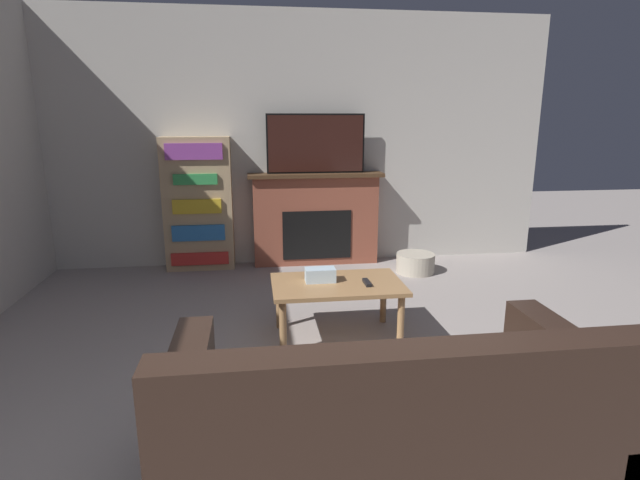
{
  "coord_description": "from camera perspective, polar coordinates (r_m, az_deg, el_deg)",
  "views": [
    {
      "loc": [
        -0.33,
        -1.26,
        1.61
      ],
      "look_at": [
        0.18,
        2.54,
        0.66
      ],
      "focal_mm": 28.0,
      "sensor_mm": 36.0,
      "label": 1
    }
  ],
  "objects": [
    {
      "name": "wall_back",
      "position": [
        5.55,
        -4.36,
        11.19
      ],
      "size": [
        5.93,
        0.06,
        2.7
      ],
      "color": "beige",
      "rests_on": "ground_plane"
    },
    {
      "name": "fireplace",
      "position": [
        5.54,
        -0.49,
        2.48
      ],
      "size": [
        1.47,
        0.28,
        1.02
      ],
      "color": "brown",
      "rests_on": "ground_plane"
    },
    {
      "name": "tv",
      "position": [
        5.42,
        -0.48,
        10.95
      ],
      "size": [
        1.05,
        0.03,
        0.63
      ],
      "color": "black",
      "rests_on": "fireplace"
    },
    {
      "name": "couch",
      "position": [
        2.3,
        7.89,
        -21.19
      ],
      "size": [
        1.84,
        0.93,
        0.86
      ],
      "color": "black",
      "rests_on": "ground_plane"
    },
    {
      "name": "coffee_table",
      "position": [
        3.68,
        1.98,
        -5.7
      ],
      "size": [
        0.95,
        0.6,
        0.43
      ],
      "color": "#A87A4C",
      "rests_on": "ground_plane"
    },
    {
      "name": "tissue_box",
      "position": [
        3.67,
        0.03,
        -4.01
      ],
      "size": [
        0.22,
        0.12,
        0.1
      ],
      "color": "silver",
      "rests_on": "coffee_table"
    },
    {
      "name": "remote_control",
      "position": [
        3.64,
        5.38,
        -4.86
      ],
      "size": [
        0.04,
        0.15,
        0.02
      ],
      "color": "black",
      "rests_on": "coffee_table"
    },
    {
      "name": "bookshelf",
      "position": [
        5.47,
        -13.74,
        3.99
      ],
      "size": [
        0.71,
        0.29,
        1.41
      ],
      "color": "tan",
      "rests_on": "ground_plane"
    },
    {
      "name": "storage_basket",
      "position": [
        5.38,
        10.84,
        -2.6
      ],
      "size": [
        0.4,
        0.4,
        0.2
      ],
      "color": "#BCB29E",
      "rests_on": "ground_plane"
    }
  ]
}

